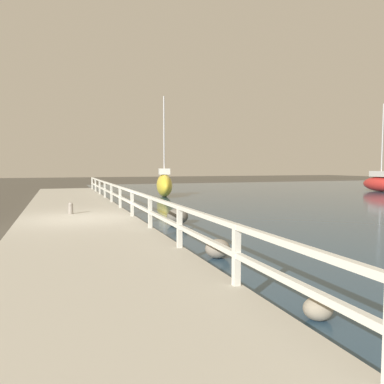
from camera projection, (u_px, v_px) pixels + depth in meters
ground_plane at (78, 228)px, 12.48m from camera, size 120.00×120.00×0.00m
dock_walkway at (78, 223)px, 12.47m from camera, size 3.82×36.00×0.33m
railing at (132, 198)px, 13.02m from camera, size 0.10×32.50×0.91m
boulder_mid_strip at (178, 216)px, 13.33m from camera, size 0.76×0.68×0.57m
boulder_far_strip at (318, 309)px, 5.03m from camera, size 0.41×0.37×0.31m
boulder_upstream at (218, 249)px, 8.42m from camera, size 0.57×0.52×0.43m
mooring_bollard at (71, 208)px, 13.64m from camera, size 0.18×0.18×0.43m
sailboat_red at (381, 183)px, 30.58m from camera, size 1.79×3.94×7.10m
sailboat_yellow at (164, 184)px, 25.47m from camera, size 1.78×3.97×6.75m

